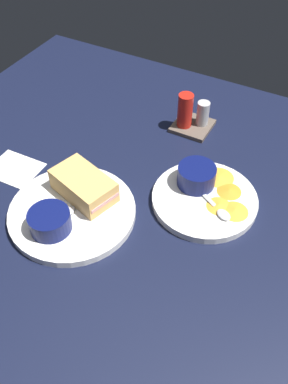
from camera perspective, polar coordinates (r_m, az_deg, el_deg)
ground_plane at (r=87.93cm, az=-4.12°, el=-2.25°), size 110.00×110.00×3.00cm
plate_sandwich_main at (r=85.21cm, az=-9.67°, el=-2.71°), size 25.26×25.26×1.60cm
sandwich_half_near at (r=85.41cm, az=-8.15°, el=0.85°), size 14.71×11.03×4.80cm
ramekin_dark_sauce at (r=80.75cm, az=-12.64°, el=-3.80°), size 7.99×7.99×3.95cm
spoon_by_dark_ramekin at (r=84.50cm, az=-9.59°, el=-2.05°), size 2.84×9.96×0.80cm
plate_chips_companion at (r=87.17cm, az=8.18°, el=-1.02°), size 21.57×21.57×1.60cm
ramekin_light_gravy at (r=87.45cm, az=7.12°, el=2.25°), size 7.93×7.93×4.33cm
spoon_by_gravy_ramekin at (r=84.07cm, az=10.16°, el=-2.49°), size 9.25×6.29×0.80cm
plantain_chip_scatter at (r=87.53cm, az=10.89°, el=-0.19°), size 13.22×14.54×0.60cm
condiment_caddy at (r=103.78cm, az=6.44°, el=10.13°), size 9.00×9.00×9.50cm
paper_napkin_folded at (r=97.97cm, az=-17.10°, el=3.04°), size 11.27×9.33×0.40cm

